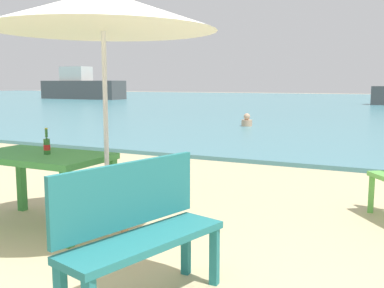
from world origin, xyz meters
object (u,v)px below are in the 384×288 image
object	(u,v)px
beer_bottle_amber	(47,145)
swimmer_person	(247,121)
boat_ferry	(82,87)
picnic_table_green	(40,164)
patio_umbrella	(103,11)
bench_teal_center	(138,225)
side_table_wood	(124,208)

from	to	relation	value
beer_bottle_amber	swimmer_person	xyz separation A→B (m)	(-1.46, 10.33, -0.61)
boat_ferry	swimmer_person	bearing A→B (deg)	-39.13
picnic_table_green	boat_ferry	bearing A→B (deg)	129.08
picnic_table_green	patio_umbrella	bearing A→B (deg)	6.72
beer_bottle_amber	bench_teal_center	distance (m)	1.94
picnic_table_green	swimmer_person	bearing A→B (deg)	97.51
beer_bottle_amber	boat_ferry	distance (m)	35.06
side_table_wood	boat_ferry	xyz separation A→B (m)	(-23.14, 27.25, 0.71)
bench_teal_center	swimmer_person	size ratio (longest dim) A/B	3.05
beer_bottle_amber	bench_teal_center	xyz separation A→B (m)	(1.68, -0.93, -0.31)
picnic_table_green	swimmer_person	world-z (taller)	picnic_table_green
bench_teal_center	patio_umbrella	bearing A→B (deg)	134.65
picnic_table_green	boat_ferry	xyz separation A→B (m)	(-22.06, 27.17, 0.42)
side_table_wood	swimmer_person	bearing A→B (deg)	103.16
bench_teal_center	side_table_wood	bearing A→B (deg)	129.55
bench_teal_center	beer_bottle_amber	bearing A→B (deg)	150.83
side_table_wood	bench_teal_center	xyz separation A→B (m)	(0.70, -0.85, 0.19)
swimmer_person	side_table_wood	bearing A→B (deg)	-76.84
beer_bottle_amber	side_table_wood	bearing A→B (deg)	-5.02
patio_umbrella	boat_ferry	size ratio (longest dim) A/B	0.30
bench_teal_center	boat_ferry	distance (m)	36.85
beer_bottle_amber	picnic_table_green	bearing A→B (deg)	-176.73
beer_bottle_amber	boat_ferry	size ratio (longest dim) A/B	0.04
patio_umbrella	side_table_wood	world-z (taller)	patio_umbrella
boat_ferry	picnic_table_green	bearing A→B (deg)	-50.92
side_table_wood	swimmer_person	distance (m)	10.69
bench_teal_center	swimmer_person	xyz separation A→B (m)	(-3.14, 11.26, -0.30)
side_table_wood	boat_ferry	world-z (taller)	boat_ferry
beer_bottle_amber	patio_umbrella	world-z (taller)	patio_umbrella
picnic_table_green	boat_ferry	distance (m)	35.01
bench_teal_center	boat_ferry	xyz separation A→B (m)	(-23.84, 28.10, 0.52)
picnic_table_green	side_table_wood	xyz separation A→B (m)	(1.07, -0.08, -0.30)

